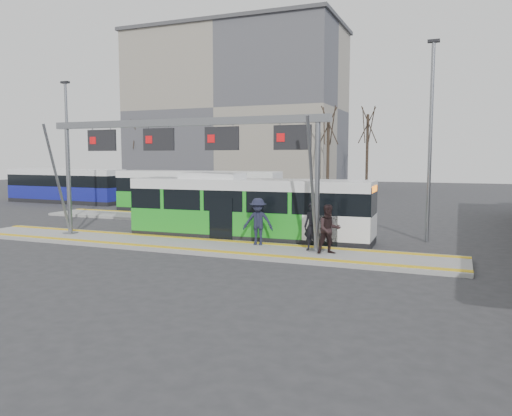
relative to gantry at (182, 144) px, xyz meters
The scene contains 18 objects.
ground 4.32m from the gantry, 36.20° to the right, with size 120.00×120.00×0.00m, color #2D2D30.
platform_main 4.25m from the gantry, 36.20° to the right, with size 22.00×3.00×0.15m, color gray.
platform_second 9.55m from the gantry, 115.25° to the left, with size 20.00×3.00×0.15m, color gray.
tactile_main 4.16m from the gantry, 36.20° to the right, with size 22.00×2.65×0.02m.
tactile_second 10.47m from the gantry, 112.32° to the left, with size 20.00×0.35×0.02m.
gantry is the anchor object (origin of this frame).
apartment_block 38.58m from the gantry, 110.90° to the left, with size 24.50×12.50×18.40m.
hero_bus 4.30m from the gantry, 49.98° to the left, with size 11.13×2.77×3.04m.
bg_bus_green 13.02m from the gantry, 115.92° to the left, with size 11.39×3.16×2.81m.
bg_bus_blue 23.73m from the gantry, 144.37° to the left, with size 10.67×2.69×2.77m.
passenger_a 6.51m from the gantry, ahead, with size 0.68×0.45×1.88m, color black.
passenger_b 7.17m from the gantry, ahead, with size 0.90×0.70×1.84m, color black.
passenger_c 4.57m from the gantry, ahead, with size 1.25×0.72×1.93m, color #1B1D30.
tree_left 27.33m from the gantry, 91.08° to the left, with size 1.40×1.40×8.68m.
tree_mid 33.71m from the gantry, 86.59° to the left, with size 1.40×1.40×9.16m.
tree_far 38.42m from the gantry, 127.99° to the left, with size 1.40×1.40×8.34m.
lamp_west 11.55m from the gantry, 155.57° to the left, with size 0.50×0.25×8.12m.
lamp_east 10.73m from the gantry, 26.57° to the left, with size 0.50×0.25×8.74m.
Camera 1 is at (10.46, -18.03, 3.76)m, focal length 35.00 mm.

